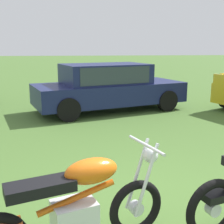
{
  "coord_description": "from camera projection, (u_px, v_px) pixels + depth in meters",
  "views": [
    {
      "loc": [
        -0.93,
        -2.78,
        1.95
      ],
      "look_at": [
        -0.27,
        2.45,
        0.77
      ],
      "focal_mm": 47.48,
      "sensor_mm": 36.0,
      "label": 1
    }
  ],
  "objects": [
    {
      "name": "car_navy",
      "position": [
        108.0,
        85.0,
        8.99
      ],
      "size": [
        4.84,
        3.02,
        1.43
      ],
      "rotation": [
        0.0,
        0.0,
        0.3
      ],
      "color": "#161E4C",
      "rests_on": "ground"
    },
    {
      "name": "motorcycle_orange",
      "position": [
        75.0,
        208.0,
        2.75
      ],
      "size": [
        1.92,
        0.94,
        1.02
      ],
      "rotation": [
        0.0,
        0.0,
        0.33
      ],
      "color": "black",
      "rests_on": "ground"
    }
  ]
}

